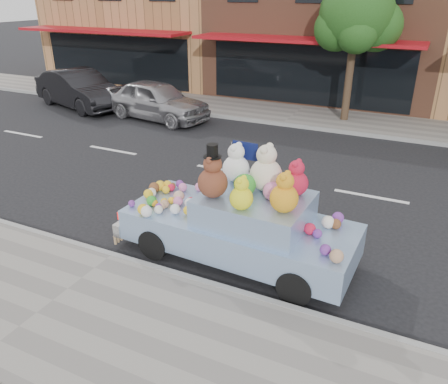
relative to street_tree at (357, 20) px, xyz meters
The scene contains 11 objects.
ground 7.79m from the street_tree, 107.20° to the right, with size 120.00×120.00×0.00m, color black.
near_sidewalk 13.70m from the street_tree, 98.83° to the right, with size 60.00×3.00×0.12m, color gray.
far_sidewalk 4.16m from the street_tree, behind, with size 60.00×3.00×0.12m, color gray.
near_kerb 12.28m from the street_tree, 99.96° to the right, with size 60.00×0.12×0.13m, color gray.
far_kerb 4.44m from the street_tree, 142.59° to the right, with size 60.00×0.12×0.13m, color gray.
storefront_left 13.19m from the street_tree, 155.73° to the left, with size 10.00×9.80×7.30m.
storefront_mid 5.79m from the street_tree, 110.50° to the left, with size 10.00×9.80×7.30m.
street_tree is the anchor object (origin of this frame).
car_silver 7.92m from the street_tree, 157.77° to the right, with size 1.78×4.43×1.51m, color #9F9EA3.
car_dark 11.53m from the street_tree, 166.40° to the right, with size 1.69×4.85×1.60m, color black.
art_car 10.82m from the street_tree, 89.36° to the right, with size 4.55×1.94×2.32m.
Camera 1 is at (4.93, -10.40, 4.66)m, focal length 35.00 mm.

